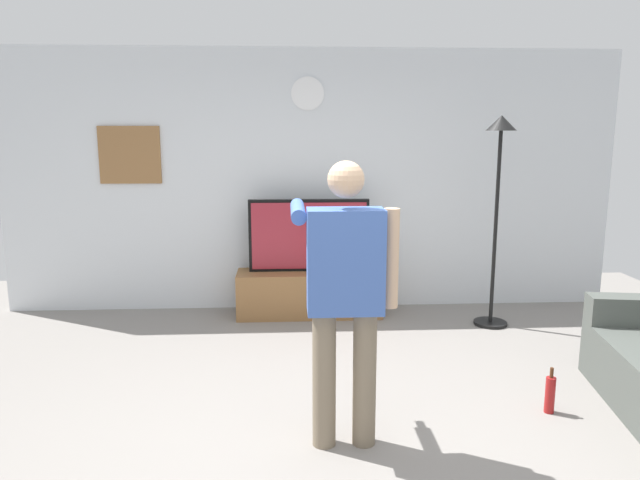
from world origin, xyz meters
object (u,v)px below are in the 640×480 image
object	(u,v)px
person_standing_nearer_lamp	(345,288)
wall_clock	(308,93)
television	(309,235)
floor_lamp	(498,178)
beverage_bottle	(550,394)
tv_stand	(309,293)
framed_picture	(130,155)

from	to	relation	value
person_standing_nearer_lamp	wall_clock	bearing A→B (deg)	92.34
television	wall_clock	distance (m)	1.44
television	person_standing_nearer_lamp	distance (m)	2.57
floor_lamp	beverage_bottle	distance (m)	2.24
tv_stand	television	xyz separation A→B (m)	(-0.00, 0.05, 0.60)
wall_clock	television	bearing A→B (deg)	-90.00
tv_stand	television	world-z (taller)	television
beverage_bottle	television	bearing A→B (deg)	124.31
framed_picture	person_standing_nearer_lamp	distance (m)	3.47
tv_stand	floor_lamp	world-z (taller)	floor_lamp
framed_picture	floor_lamp	xyz separation A→B (m)	(3.57, -0.69, -0.19)
television	person_standing_nearer_lamp	world-z (taller)	person_standing_nearer_lamp
framed_picture	person_standing_nearer_lamp	bearing A→B (deg)	-55.61
tv_stand	person_standing_nearer_lamp	bearing A→B (deg)	-87.39
floor_lamp	person_standing_nearer_lamp	bearing A→B (deg)	-127.96
tv_stand	wall_clock	xyz separation A→B (m)	(0.00, 0.29, 2.01)
television	floor_lamp	world-z (taller)	floor_lamp
tv_stand	floor_lamp	xyz separation A→B (m)	(1.76, -0.40, 1.21)
television	person_standing_nearer_lamp	bearing A→B (deg)	-87.44
floor_lamp	person_standing_nearer_lamp	xyz separation A→B (m)	(-1.65, -2.11, -0.46)
wall_clock	person_standing_nearer_lamp	world-z (taller)	wall_clock
person_standing_nearer_lamp	beverage_bottle	xyz separation A→B (m)	(1.42, 0.31, -0.84)
tv_stand	beverage_bottle	size ratio (longest dim) A/B	4.61
framed_picture	beverage_bottle	xyz separation A→B (m)	(3.34, -2.50, -1.50)
floor_lamp	person_standing_nearer_lamp	distance (m)	2.72
wall_clock	person_standing_nearer_lamp	size ratio (longest dim) A/B	0.19
framed_picture	person_standing_nearer_lamp	world-z (taller)	framed_picture
tv_stand	person_standing_nearer_lamp	world-z (taller)	person_standing_nearer_lamp
framed_picture	tv_stand	bearing A→B (deg)	-9.27
tv_stand	television	size ratio (longest dim) A/B	1.21
person_standing_nearer_lamp	beverage_bottle	distance (m)	1.68
tv_stand	beverage_bottle	bearing A→B (deg)	-55.13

